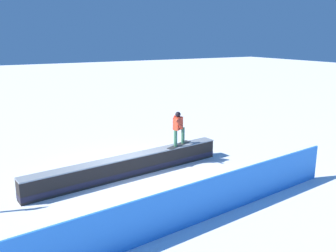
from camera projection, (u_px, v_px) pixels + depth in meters
The scene contains 4 objects.
ground_plane at pixel (130, 175), 13.58m from camera, with size 120.00×120.00×0.00m, color white.
grind_box at pixel (130, 167), 13.49m from camera, with size 8.01×1.48×0.78m.
snowboarder at pixel (178, 127), 14.48m from camera, with size 1.39×0.86×1.41m.
safety_fence at pixel (192, 205), 9.84m from camera, with size 11.75×0.06×1.25m, color #2C7DEB.
Camera 1 is at (4.99, 11.79, 5.09)m, focal length 38.59 mm.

